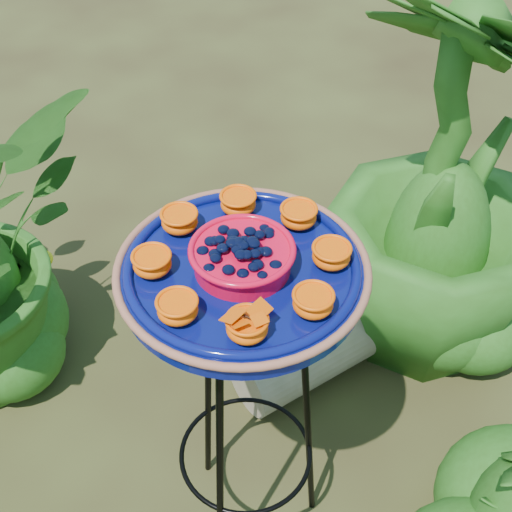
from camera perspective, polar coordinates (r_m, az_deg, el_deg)
name	(u,v)px	position (r m, az deg, el deg)	size (l,w,h in m)	color
ground_plane	(258,498)	(1.90, 0.20, -18.77)	(20.00, 20.00, 0.00)	black
tripod_stand	(245,396)	(1.45, -0.91, -11.12)	(0.39, 0.39, 0.81)	black
feeder_dish	(242,268)	(1.18, -1.10, -0.98)	(0.54, 0.54, 0.10)	#070E56
driftwood_log	(325,346)	(2.07, 5.52, -7.16)	(0.18, 0.18, 0.54)	tan
shrub_back_right	(450,184)	(1.92, 15.24, 5.61)	(0.62, 0.62, 1.10)	#255316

